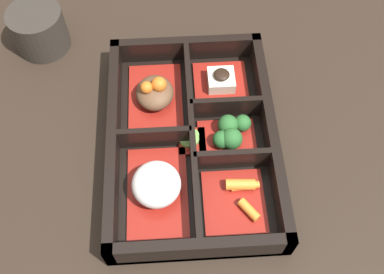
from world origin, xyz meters
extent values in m
plane|color=black|center=(0.00, 0.00, 0.00)|extent=(3.00, 3.00, 0.00)
cube|color=black|center=(0.00, 0.00, 0.01)|extent=(0.34, 0.24, 0.01)
cube|color=black|center=(0.00, -0.11, 0.02)|extent=(0.34, 0.01, 0.05)
cube|color=black|center=(0.00, 0.11, 0.02)|extent=(0.34, 0.01, 0.05)
cube|color=black|center=(-0.16, 0.00, 0.02)|extent=(0.01, 0.24, 0.05)
cube|color=black|center=(0.16, 0.00, 0.02)|extent=(0.01, 0.24, 0.05)
cube|color=black|center=(0.00, 0.00, 0.02)|extent=(0.31, 0.01, 0.05)
cube|color=black|center=(-0.04, -0.05, 0.02)|extent=(0.01, 0.10, 0.05)
cube|color=black|center=(0.04, -0.05, 0.02)|extent=(0.01, 0.10, 0.05)
cube|color=black|center=(0.00, 0.05, 0.02)|extent=(0.01, 0.10, 0.05)
cube|color=maroon|center=(-0.08, 0.05, 0.01)|extent=(0.13, 0.08, 0.01)
ellipsoid|color=silver|center=(-0.08, 0.05, 0.04)|extent=(0.07, 0.07, 0.05)
cube|color=maroon|center=(0.08, 0.05, 0.01)|extent=(0.13, 0.08, 0.01)
ellipsoid|color=brown|center=(0.08, 0.05, 0.03)|extent=(0.06, 0.06, 0.03)
sphere|color=#D1661E|center=(0.08, 0.04, 0.05)|extent=(0.02, 0.02, 0.02)
sphere|color=#D1661E|center=(0.07, 0.06, 0.05)|extent=(0.02, 0.02, 0.02)
cube|color=maroon|center=(-0.10, -0.05, 0.01)|extent=(0.09, 0.08, 0.01)
cylinder|color=orange|center=(-0.08, -0.07, 0.02)|extent=(0.01, 0.04, 0.01)
cylinder|color=orange|center=(-0.08, -0.06, 0.02)|extent=(0.02, 0.04, 0.02)
cylinder|color=orange|center=(-0.11, -0.07, 0.02)|extent=(0.03, 0.03, 0.01)
cube|color=maroon|center=(0.00, -0.05, 0.01)|extent=(0.07, 0.08, 0.01)
sphere|color=#265B28|center=(0.01, -0.05, 0.03)|extent=(0.03, 0.03, 0.03)
sphere|color=#265B28|center=(-0.01, -0.06, 0.03)|extent=(0.03, 0.03, 0.03)
sphere|color=#265B28|center=(0.02, -0.07, 0.03)|extent=(0.03, 0.03, 0.03)
sphere|color=#265B28|center=(-0.01, -0.04, 0.03)|extent=(0.03, 0.03, 0.03)
cube|color=maroon|center=(0.10, -0.05, 0.01)|extent=(0.09, 0.08, 0.01)
cube|color=beige|center=(0.10, -0.05, 0.02)|extent=(0.04, 0.04, 0.02)
ellipsoid|color=black|center=(0.10, -0.05, 0.04)|extent=(0.02, 0.02, 0.01)
cube|color=maroon|center=(0.00, 0.00, 0.01)|extent=(0.04, 0.04, 0.01)
cylinder|color=#75A84C|center=(0.01, 0.00, 0.02)|extent=(0.02, 0.02, 0.01)
cylinder|color=#75A84C|center=(0.00, 0.01, 0.02)|extent=(0.03, 0.03, 0.01)
cylinder|color=#75A84C|center=(0.00, 0.00, 0.02)|extent=(0.02, 0.02, 0.01)
cylinder|color=#2D2823|center=(0.21, 0.24, 0.04)|extent=(0.09, 0.09, 0.07)
cylinder|color=#597A38|center=(0.21, 0.24, 0.07)|extent=(0.07, 0.07, 0.01)
camera|label=1|loc=(-0.32, 0.02, 0.58)|focal=42.00mm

